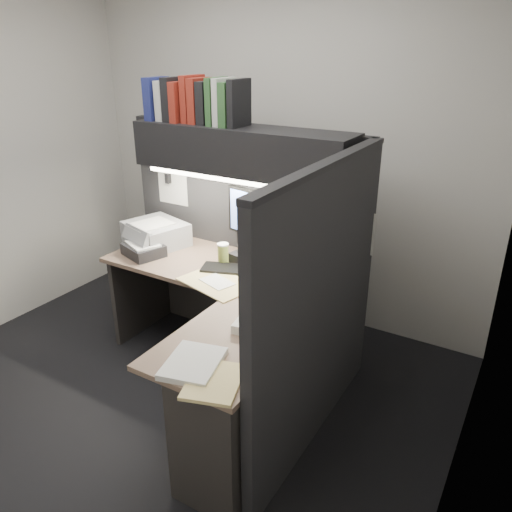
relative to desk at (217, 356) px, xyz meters
The scene contains 22 objects.
floor 0.61m from the desk, behind, with size 3.50×3.50×0.00m, color black.
wall_back 1.81m from the desk, 105.82° to the left, with size 3.50×0.04×2.70m, color beige.
wall_right 1.61m from the desk, ahead, with size 0.04×3.00×2.70m, color beige.
partition_back 1.07m from the desk, 113.00° to the left, with size 1.90×0.06×1.60m, color black.
partition_right 0.68m from the desk, 18.19° to the left, with size 0.06×1.50×1.60m, color black.
desk is the anchor object (origin of this frame).
overhead_shelf 1.33m from the desk, 111.79° to the left, with size 1.55×0.34×0.30m, color black.
task_light_tube 1.12m from the desk, 116.16° to the left, with size 0.04×0.04×1.32m, color white.
monitor 0.87m from the desk, 102.23° to the left, with size 0.48×0.28×0.52m.
keyboard 0.65m from the desk, 110.90° to the left, with size 0.48×0.16×0.02m, color black.
mousepad 0.51m from the desk, 71.85° to the left, with size 0.24×0.22×0.00m, color navy.
mouse 0.51m from the desk, 72.73° to the left, with size 0.07×0.11×0.04m, color black.
telephone 0.92m from the desk, 63.63° to the left, with size 0.20×0.21×0.08m, color beige.
coffee_cup 0.78m from the desk, 120.81° to the left, with size 0.07×0.07×0.14m, color gold.
printer 1.25m from the desk, 147.31° to the left, with size 0.43×0.36×0.17m, color #9C9EA1.
notebook_stack 1.08m from the desk, 155.40° to the left, with size 0.27×0.23×0.08m, color black.
open_folder 0.49m from the desk, 123.92° to the left, with size 0.47×0.31×0.01m, color #E4CD80.
paper_stack_a 0.44m from the desk, ahead, with size 0.27×0.23×0.05m, color white.
paper_stack_b 0.59m from the desk, 67.03° to the right, with size 0.25×0.31×0.03m, color white.
manila_stack 0.70m from the desk, 55.60° to the right, with size 0.24×0.30×0.02m, color #E4CD80.
binder_row 1.67m from the desk, 130.76° to the left, with size 0.74×0.25×0.30m.
pinned_papers 0.83m from the desk, 90.40° to the left, with size 1.76×1.31×0.51m.
Camera 1 is at (1.89, -2.01, 2.14)m, focal length 35.00 mm.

